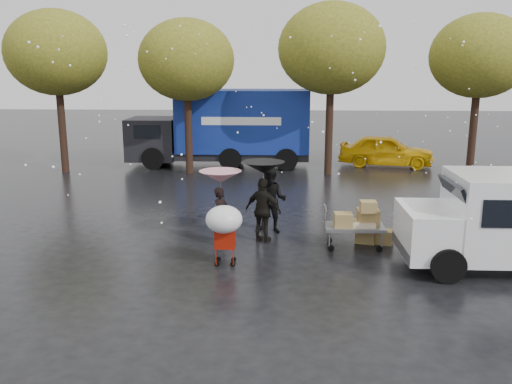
{
  "coord_description": "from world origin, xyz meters",
  "views": [
    {
      "loc": [
        0.44,
        -13.03,
        4.54
      ],
      "look_at": [
        -0.2,
        1.0,
        1.27
      ],
      "focal_mm": 38.0,
      "sensor_mm": 36.0,
      "label": 1
    }
  ],
  "objects_px": {
    "person_black": "(263,210)",
    "shopping_cart": "(224,223)",
    "vendor_cart": "(358,220)",
    "blue_truck": "(225,128)",
    "yellow_taxi": "(386,150)",
    "person_pink": "(221,216)"
  },
  "relations": [
    {
      "from": "shopping_cart",
      "to": "blue_truck",
      "type": "relative_size",
      "value": 0.18
    },
    {
      "from": "vendor_cart",
      "to": "blue_truck",
      "type": "relative_size",
      "value": 0.18
    },
    {
      "from": "person_black",
      "to": "blue_truck",
      "type": "height_order",
      "value": "blue_truck"
    },
    {
      "from": "blue_truck",
      "to": "person_pink",
      "type": "bearing_deg",
      "value": -84.82
    },
    {
      "from": "yellow_taxi",
      "to": "blue_truck",
      "type": "bearing_deg",
      "value": 102.84
    },
    {
      "from": "person_pink",
      "to": "yellow_taxi",
      "type": "height_order",
      "value": "person_pink"
    },
    {
      "from": "vendor_cart",
      "to": "yellow_taxi",
      "type": "bearing_deg",
      "value": 76.13
    },
    {
      "from": "shopping_cart",
      "to": "yellow_taxi",
      "type": "height_order",
      "value": "shopping_cart"
    },
    {
      "from": "yellow_taxi",
      "to": "person_pink",
      "type": "bearing_deg",
      "value": 162.61
    },
    {
      "from": "vendor_cart",
      "to": "yellow_taxi",
      "type": "height_order",
      "value": "yellow_taxi"
    },
    {
      "from": "person_black",
      "to": "shopping_cart",
      "type": "height_order",
      "value": "person_black"
    },
    {
      "from": "person_black",
      "to": "vendor_cart",
      "type": "bearing_deg",
      "value": -164.4
    },
    {
      "from": "person_black",
      "to": "shopping_cart",
      "type": "xyz_separation_m",
      "value": [
        -0.83,
        -1.87,
        0.2
      ]
    },
    {
      "from": "person_pink",
      "to": "blue_truck",
      "type": "bearing_deg",
      "value": 32.81
    },
    {
      "from": "shopping_cart",
      "to": "blue_truck",
      "type": "xyz_separation_m",
      "value": [
        -1.3,
        13.14,
        0.69
      ]
    },
    {
      "from": "shopping_cart",
      "to": "blue_truck",
      "type": "bearing_deg",
      "value": 95.63
    },
    {
      "from": "person_black",
      "to": "vendor_cart",
      "type": "relative_size",
      "value": 1.13
    },
    {
      "from": "person_black",
      "to": "yellow_taxi",
      "type": "xyz_separation_m",
      "value": [
        5.34,
        11.44,
        -0.13
      ]
    },
    {
      "from": "person_black",
      "to": "yellow_taxi",
      "type": "relative_size",
      "value": 0.4
    },
    {
      "from": "blue_truck",
      "to": "yellow_taxi",
      "type": "xyz_separation_m",
      "value": [
        7.46,
        0.18,
        -1.03
      ]
    },
    {
      "from": "person_black",
      "to": "person_pink",
      "type": "bearing_deg",
      "value": 35.65
    },
    {
      "from": "blue_truck",
      "to": "yellow_taxi",
      "type": "height_order",
      "value": "blue_truck"
    }
  ]
}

